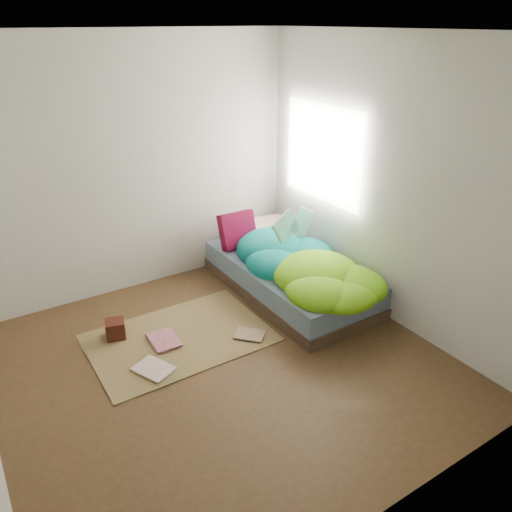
% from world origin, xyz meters
% --- Properties ---
extents(ground, '(3.50, 3.50, 0.00)m').
position_xyz_m(ground, '(0.00, 0.00, 0.00)').
color(ground, '#3F3018').
rests_on(ground, ground).
extents(room_walls, '(3.54, 3.54, 2.62)m').
position_xyz_m(room_walls, '(0.01, 0.01, 1.63)').
color(room_walls, beige).
rests_on(room_walls, ground).
extents(bed, '(1.00, 2.00, 0.34)m').
position_xyz_m(bed, '(1.22, 0.72, 0.17)').
color(bed, '#372C1E').
rests_on(bed, ground).
extents(duvet, '(0.96, 1.84, 0.34)m').
position_xyz_m(duvet, '(1.22, 0.50, 0.51)').
color(duvet, '#077072').
rests_on(duvet, bed).
extents(rug, '(1.60, 1.10, 0.01)m').
position_xyz_m(rug, '(-0.15, 0.55, 0.01)').
color(rug, brown).
rests_on(rug, ground).
extents(pillow_floral, '(0.72, 0.54, 0.14)m').
position_xyz_m(pillow_floral, '(1.35, 1.50, 0.41)').
color(pillow_floral, '#F1E3D0').
rests_on(pillow_floral, bed).
extents(pillow_magenta, '(0.40, 0.13, 0.40)m').
position_xyz_m(pillow_magenta, '(0.98, 1.38, 0.54)').
color(pillow_magenta, '#490420').
rests_on(pillow_magenta, bed).
extents(open_book, '(0.48, 0.17, 0.29)m').
position_xyz_m(open_book, '(1.33, 0.81, 0.82)').
color(open_book, '#2F832B').
rests_on(open_book, duvet).
extents(wooden_box, '(0.21, 0.21, 0.17)m').
position_xyz_m(wooden_box, '(-0.64, 0.88, 0.10)').
color(wooden_box, '#371A0C').
rests_on(wooden_box, rug).
extents(floor_book_a, '(0.34, 0.39, 0.02)m').
position_xyz_m(floor_book_a, '(-0.64, 0.18, 0.02)').
color(floor_book_a, white).
rests_on(floor_book_a, rug).
extents(floor_book_b, '(0.26, 0.34, 0.03)m').
position_xyz_m(floor_book_b, '(-0.42, 0.57, 0.03)').
color(floor_book_b, '#D1787D').
rests_on(floor_book_b, rug).
extents(floor_book_c, '(0.33, 0.34, 0.02)m').
position_xyz_m(floor_book_c, '(0.34, 0.16, 0.02)').
color(floor_book_c, tan).
rests_on(floor_book_c, rug).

